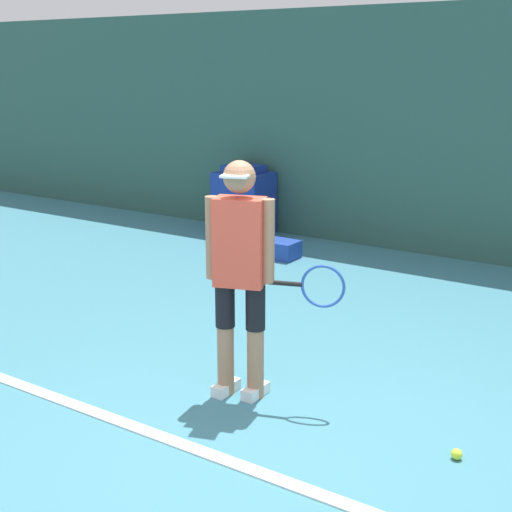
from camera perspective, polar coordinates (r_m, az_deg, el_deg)
The scene contains 7 objects.
ground_plane at distance 4.60m, azimuth -0.16°, elevation -14.89°, with size 24.00×24.00×0.00m, color teal.
back_wall at distance 8.68m, azimuth 18.86°, elevation 9.03°, with size 24.00×0.10×2.99m.
court_baseline at distance 4.42m, azimuth -2.02°, elevation -16.17°, with size 21.60×0.10×0.01m.
tennis_player at distance 4.88m, azimuth -1.16°, elevation -1.07°, with size 0.92×0.43×1.69m.
tennis_ball at distance 4.60m, azimuth 15.76°, elevation -15.01°, with size 0.07×0.07×0.07m.
covered_chair at distance 9.85m, azimuth -0.98°, elevation 4.38°, with size 0.73×0.57×0.96m.
equipment_bag at distance 8.79m, azimuth 0.89°, elevation 0.71°, with size 0.81×0.33×0.22m.
Camera 1 is at (2.21, -3.31, 2.31)m, focal length 50.00 mm.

